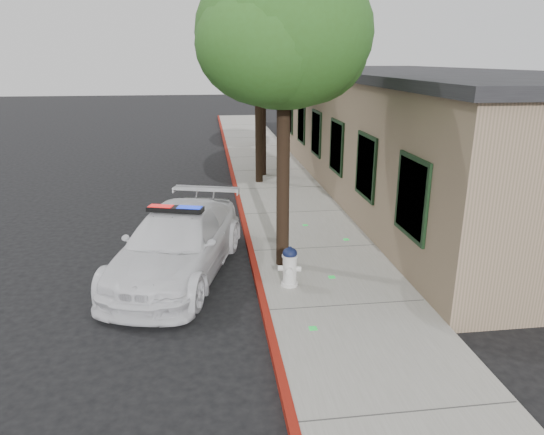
% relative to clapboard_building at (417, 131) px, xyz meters
% --- Properties ---
extents(ground, '(120.00, 120.00, 0.00)m').
position_rel_clapboard_building_xyz_m(ground, '(-6.69, -9.00, -2.13)').
color(ground, black).
rests_on(ground, ground).
extents(sidewalk, '(3.20, 60.00, 0.15)m').
position_rel_clapboard_building_xyz_m(sidewalk, '(-5.09, -6.00, -2.05)').
color(sidewalk, gray).
rests_on(sidewalk, ground).
extents(red_curb, '(0.14, 60.00, 0.16)m').
position_rel_clapboard_building_xyz_m(red_curb, '(-6.63, -6.00, -2.05)').
color(red_curb, maroon).
rests_on(red_curb, ground).
extents(clapboard_building, '(7.30, 20.89, 4.24)m').
position_rel_clapboard_building_xyz_m(clapboard_building, '(0.00, 0.00, 0.00)').
color(clapboard_building, '#987D64').
rests_on(clapboard_building, ground).
extents(police_car, '(3.39, 5.45, 1.59)m').
position_rel_clapboard_building_xyz_m(police_car, '(-8.33, -6.82, -1.39)').
color(police_car, white).
rests_on(police_car, ground).
extents(fire_hydrant, '(0.49, 0.42, 0.85)m').
position_rel_clapboard_building_xyz_m(fire_hydrant, '(-6.02, -8.01, -1.55)').
color(fire_hydrant, silver).
rests_on(fire_hydrant, sidewalk).
extents(street_tree_near, '(3.58, 3.53, 6.46)m').
position_rel_clapboard_building_xyz_m(street_tree_near, '(-5.98, -6.88, 2.84)').
color(street_tree_near, black).
rests_on(street_tree_near, sidewalk).
extents(street_tree_mid, '(3.55, 3.26, 6.23)m').
position_rel_clapboard_building_xyz_m(street_tree_mid, '(-5.67, 1.04, 2.72)').
color(street_tree_mid, black).
rests_on(street_tree_mid, sidewalk).
extents(street_tree_far, '(2.99, 3.04, 5.57)m').
position_rel_clapboard_building_xyz_m(street_tree_far, '(-5.36, 2.17, 2.21)').
color(street_tree_far, black).
rests_on(street_tree_far, sidewalk).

